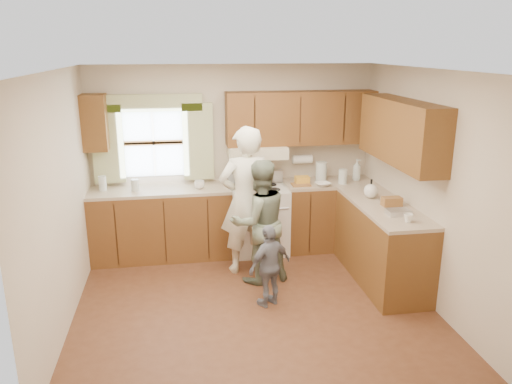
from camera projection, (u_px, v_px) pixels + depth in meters
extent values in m
plane|color=#502B18|center=(253.00, 302.00, 5.50)|extent=(3.80, 3.80, 0.00)
plane|color=white|center=(252.00, 70.00, 4.80)|extent=(3.80, 3.80, 0.00)
plane|color=beige|center=(233.00, 158.00, 6.81)|extent=(3.80, 0.00, 3.80)
plane|color=beige|center=(291.00, 264.00, 3.50)|extent=(3.80, 0.00, 3.80)
plane|color=beige|center=(60.00, 203.00, 4.86)|extent=(0.00, 3.50, 3.50)
plane|color=beige|center=(424.00, 186.00, 5.45)|extent=(0.00, 3.50, 3.50)
cube|color=#46260F|center=(162.00, 224.00, 6.60)|extent=(1.82, 0.60, 0.90)
cube|color=#46260F|center=(328.00, 215.00, 6.95)|extent=(1.22, 0.60, 0.90)
cube|color=#492B10|center=(381.00, 244.00, 5.93)|extent=(0.60, 1.65, 0.90)
cube|color=tan|center=(160.00, 190.00, 6.47)|extent=(1.82, 0.60, 0.04)
cube|color=tan|center=(329.00, 183.00, 6.82)|extent=(1.22, 0.60, 0.04)
cube|color=tan|center=(384.00, 207.00, 5.80)|extent=(0.60, 1.65, 0.04)
cube|color=#46260F|center=(301.00, 118.00, 6.64)|extent=(2.00, 0.33, 0.70)
cube|color=#492B10|center=(95.00, 123.00, 6.23)|extent=(0.30, 0.33, 0.70)
cube|color=#492B10|center=(401.00, 132.00, 5.57)|extent=(0.33, 1.65, 0.70)
cube|color=beige|center=(257.00, 152.00, 6.60)|extent=(0.76, 0.45, 0.15)
cube|color=silver|center=(154.00, 142.00, 6.56)|extent=(0.90, 0.03, 0.90)
cube|color=#FFF94B|center=(108.00, 144.00, 6.42)|extent=(0.40, 0.05, 1.02)
cube|color=#FFF94B|center=(198.00, 142.00, 6.60)|extent=(0.40, 0.05, 1.02)
cube|color=#FFF94B|center=(151.00, 103.00, 6.37)|extent=(1.30, 0.05, 0.22)
cylinder|color=white|center=(302.00, 159.00, 6.87)|extent=(0.27, 0.12, 0.12)
imported|color=silver|center=(199.00, 185.00, 6.46)|extent=(0.18, 0.18, 0.11)
imported|color=silver|center=(357.00, 170.00, 6.85)|extent=(0.16, 0.16, 0.29)
imported|color=silver|center=(323.00, 184.00, 6.58)|extent=(0.25, 0.25, 0.05)
imported|color=silver|center=(408.00, 218.00, 5.23)|extent=(0.12, 0.12, 0.09)
cylinder|color=silver|center=(103.00, 183.00, 6.36)|extent=(0.10, 0.10, 0.19)
cube|color=olive|center=(301.00, 185.00, 6.62)|extent=(0.24, 0.18, 0.02)
cube|color=gold|center=(302.00, 180.00, 6.68)|extent=(0.19, 0.13, 0.10)
cylinder|color=silver|center=(321.00, 171.00, 6.82)|extent=(0.15, 0.15, 0.26)
cylinder|color=silver|center=(343.00, 177.00, 6.68)|extent=(0.12, 0.12, 0.20)
sphere|color=silver|center=(371.00, 191.00, 6.06)|extent=(0.17, 0.17, 0.17)
cube|color=olive|center=(392.00, 201.00, 5.77)|extent=(0.22, 0.12, 0.10)
cube|color=silver|center=(398.00, 212.00, 5.46)|extent=(0.25, 0.17, 0.06)
cylinder|color=silver|center=(135.00, 185.00, 6.36)|extent=(0.10, 0.10, 0.15)
cube|color=silver|center=(258.00, 220.00, 6.78)|extent=(0.76, 0.64, 0.90)
cube|color=#B7B7BC|center=(255.00, 177.00, 6.87)|extent=(0.76, 0.10, 0.16)
cylinder|color=#B7B7BC|center=(262.00, 210.00, 6.41)|extent=(0.68, 0.03, 0.03)
cube|color=#525FBF|center=(266.00, 226.00, 6.46)|extent=(0.22, 0.02, 0.42)
cylinder|color=black|center=(244.00, 186.00, 6.74)|extent=(0.18, 0.18, 0.01)
cylinder|color=black|center=(270.00, 185.00, 6.79)|extent=(0.18, 0.18, 0.01)
cylinder|color=black|center=(246.00, 191.00, 6.50)|extent=(0.18, 0.18, 0.01)
cylinder|color=black|center=(274.00, 190.00, 6.56)|extent=(0.18, 0.18, 0.01)
imported|color=white|center=(246.00, 201.00, 6.06)|extent=(0.73, 0.54, 1.83)
imported|color=#1E371F|center=(259.00, 222.00, 5.84)|extent=(0.83, 0.72, 1.48)
imported|color=slate|center=(270.00, 266.00, 5.33)|extent=(0.58, 0.46, 0.92)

